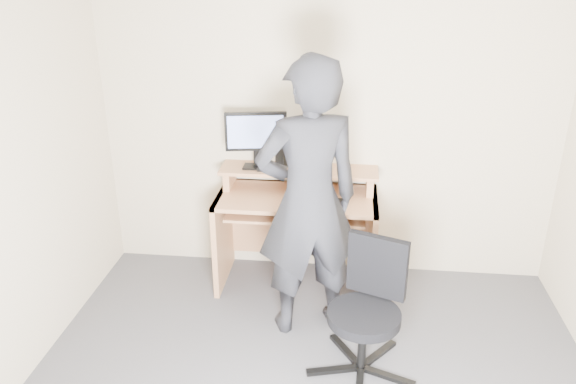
% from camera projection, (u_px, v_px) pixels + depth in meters
% --- Properties ---
extents(back_wall, '(3.50, 0.02, 2.50)m').
position_uv_depth(back_wall, '(327.00, 121.00, 4.25)').
color(back_wall, beige).
rests_on(back_wall, ground).
extents(desk, '(1.20, 0.60, 0.91)m').
position_uv_depth(desk, '(298.00, 216.00, 4.35)').
color(desk, tan).
rests_on(desk, ground).
extents(monitor, '(0.46, 0.13, 0.44)m').
position_uv_depth(monitor, '(256.00, 135.00, 4.18)').
color(monitor, black).
rests_on(monitor, desk).
extents(external_drive, '(0.10, 0.14, 0.20)m').
position_uv_depth(external_drive, '(282.00, 156.00, 4.24)').
color(external_drive, black).
rests_on(external_drive, desk).
extents(travel_mug, '(0.09, 0.09, 0.18)m').
position_uv_depth(travel_mug, '(299.00, 157.00, 4.26)').
color(travel_mug, silver).
rests_on(travel_mug, desk).
extents(smartphone, '(0.09, 0.14, 0.01)m').
position_uv_depth(smartphone, '(326.00, 170.00, 4.23)').
color(smartphone, black).
rests_on(smartphone, desk).
extents(charger, '(0.05, 0.04, 0.03)m').
position_uv_depth(charger, '(260.00, 169.00, 4.22)').
color(charger, black).
rests_on(charger, desk).
extents(headphones, '(0.17, 0.17, 0.06)m').
position_uv_depth(headphones, '(289.00, 165.00, 4.33)').
color(headphones, silver).
rests_on(headphones, desk).
extents(keyboard, '(0.49, 0.32, 0.03)m').
position_uv_depth(keyboard, '(283.00, 210.00, 4.15)').
color(keyboard, black).
rests_on(keyboard, desk).
extents(mouse, '(0.11, 0.09, 0.04)m').
position_uv_depth(mouse, '(340.00, 201.00, 4.06)').
color(mouse, black).
rests_on(mouse, desk).
extents(office_chair, '(0.67, 0.65, 0.84)m').
position_uv_depth(office_chair, '(368.00, 305.00, 3.40)').
color(office_chair, black).
rests_on(office_chair, ground).
extents(person, '(0.81, 0.67, 1.90)m').
position_uv_depth(person, '(308.00, 201.00, 3.61)').
color(person, black).
rests_on(person, ground).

